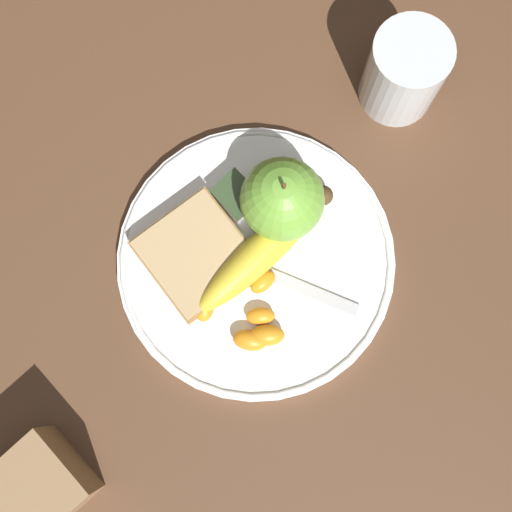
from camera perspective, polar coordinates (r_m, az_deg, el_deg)
name	(u,v)px	position (r m, az deg, el deg)	size (l,w,h in m)	color
ground_plane	(256,262)	(0.72, 0.00, -0.48)	(3.00, 3.00, 0.00)	brown
plate	(256,260)	(0.71, 0.00, -0.36)	(0.28, 0.28, 0.01)	white
juice_glass	(404,74)	(0.75, 11.72, 14.10)	(0.08, 0.08, 0.10)	silver
apple	(282,199)	(0.68, 2.11, 4.54)	(0.08, 0.08, 0.09)	#72B23D
banana	(268,250)	(0.69, 1.00, 0.45)	(0.04, 0.18, 0.04)	yellow
bread_slice	(197,255)	(0.70, -4.75, 0.07)	(0.11, 0.10, 0.02)	olive
fork	(255,268)	(0.70, -0.09, -1.00)	(0.18, 0.09, 0.00)	silver
jam_packet	(237,197)	(0.71, -1.57, 4.76)	(0.04, 0.03, 0.02)	silver
orange_segment_0	(250,340)	(0.69, -0.51, -6.75)	(0.04, 0.04, 0.02)	orange
orange_segment_1	(246,271)	(0.70, -0.82, -1.18)	(0.03, 0.04, 0.02)	orange
orange_segment_2	(267,335)	(0.69, 0.87, -6.37)	(0.04, 0.04, 0.02)	orange
orange_segment_3	(206,307)	(0.69, -3.98, -4.07)	(0.04, 0.04, 0.02)	orange
orange_segment_4	(263,282)	(0.70, 0.56, -2.11)	(0.02, 0.03, 0.02)	orange
orange_segment_5	(261,316)	(0.69, 0.36, -4.82)	(0.03, 0.03, 0.02)	orange
orange_segment_6	(206,293)	(0.70, -4.00, -2.99)	(0.03, 0.04, 0.02)	orange
condiment_caddy	(38,487)	(0.71, -17.01, -17.28)	(0.08, 0.08, 0.07)	#93704C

